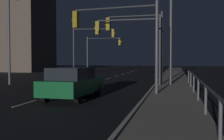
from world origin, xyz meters
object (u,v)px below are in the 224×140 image
traffic_light_near_left (91,41)px  traffic_light_far_center (116,28)px  traffic_light_near_right (136,33)px  street_lamp_median (174,15)px  street_lamp_corner (11,30)px  car (73,82)px  traffic_light_overhead_east (102,47)px  traffic_light_mid_right (129,36)px

traffic_light_near_left → traffic_light_far_center: bearing=-68.9°
traffic_light_far_center → traffic_light_near_right: bearing=85.8°
street_lamp_median → street_lamp_corner: size_ratio=1.19×
car → street_lamp_corner: 10.36m
traffic_light_near_left → traffic_light_overhead_east: bearing=92.3°
traffic_light_far_center → traffic_light_mid_right: (-0.01, 4.67, -0.03)m
traffic_light_near_left → street_lamp_corner: street_lamp_corner is taller
traffic_light_overhead_east → street_lamp_median: street_lamp_median is taller
traffic_light_far_center → street_lamp_median: street_lamp_median is taller
traffic_light_overhead_east → traffic_light_near_right: bearing=-68.1°
traffic_light_mid_right → street_lamp_median: bearing=5.8°
traffic_light_far_center → traffic_light_near_left: 18.28m
street_lamp_median → traffic_light_near_right: bearing=171.9°
street_lamp_median → car: bearing=-123.3°
traffic_light_overhead_east → traffic_light_mid_right: (6.82, -18.64, -0.02)m
traffic_light_overhead_east → traffic_light_mid_right: bearing=-69.9°
traffic_light_overhead_east → traffic_light_near_right: size_ratio=0.98×
traffic_light_overhead_east → traffic_light_near_right: 19.34m
traffic_light_near_left → traffic_light_near_right: traffic_light_near_left is taller
traffic_light_near_right → street_lamp_median: size_ratio=0.63×
traffic_light_far_center → traffic_light_overhead_east: bearing=106.3°
traffic_light_far_center → traffic_light_near_right: size_ratio=0.96×
traffic_light_far_center → traffic_light_mid_right: 4.67m
traffic_light_mid_right → street_lamp_corner: 9.10m
car → traffic_light_near_left: 20.22m
traffic_light_mid_right → traffic_light_near_right: 0.84m
car → traffic_light_near_right: size_ratio=0.85×
traffic_light_near_left → street_lamp_corner: (-2.50, -12.94, 0.10)m
traffic_light_overhead_east → traffic_light_near_left: (0.25, -6.26, 0.45)m
car → street_lamp_median: size_ratio=0.54×
street_lamp_corner → traffic_light_mid_right: bearing=3.6°
car → traffic_light_far_center: size_ratio=0.89×
traffic_light_near_left → street_lamp_median: (9.69, -12.07, 0.92)m
car → traffic_light_mid_right: (1.64, 6.96, 2.81)m
traffic_light_near_left → street_lamp_corner: 13.18m
traffic_light_mid_right → traffic_light_near_left: 14.02m
traffic_light_near_left → car: bearing=-75.7°
car → traffic_light_far_center: (1.66, 2.28, 2.83)m
street_lamp_median → street_lamp_corner: bearing=-175.9°
car → traffic_light_near_left: traffic_light_near_left is taller
car → street_lamp_corner: street_lamp_corner is taller
traffic_light_mid_right → street_lamp_corner: street_lamp_corner is taller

